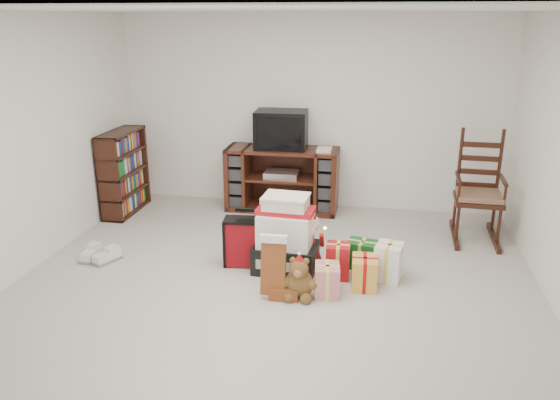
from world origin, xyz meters
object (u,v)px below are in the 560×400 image
(bookshelf, at_px, (124,174))
(sneaker_pair, at_px, (99,256))
(red_suitcase, at_px, (245,242))
(santa_figurine, at_px, (311,245))
(gift_cluster, at_px, (356,267))
(teddy_bear, at_px, (299,280))
(gift_pile, at_px, (286,239))
(crt_television, at_px, (281,129))
(tv_stand, at_px, (282,179))
(rocking_chair, at_px, (477,200))
(mrs_claus_figurine, at_px, (266,227))

(bookshelf, xyz_separation_m, sneaker_pair, (0.40, -1.49, -0.46))
(red_suitcase, relative_size, santa_figurine, 0.97)
(red_suitcase, relative_size, gift_cluster, 0.63)
(teddy_bear, bearing_deg, gift_pile, 112.44)
(red_suitcase, bearing_deg, crt_television, 82.54)
(red_suitcase, bearing_deg, gift_cluster, -13.36)
(red_suitcase, xyz_separation_m, gift_cluster, (1.15, -0.15, -0.12))
(tv_stand, relative_size, crt_television, 2.15)
(rocking_chair, xyz_separation_m, gift_pile, (-2.01, -1.29, -0.10))
(mrs_claus_figurine, relative_size, sneaker_pair, 1.56)
(tv_stand, distance_m, gift_pile, 1.84)
(santa_figurine, height_order, gift_cluster, santa_figurine)
(mrs_claus_figurine, bearing_deg, santa_figurine, -37.30)
(red_suitcase, bearing_deg, rocking_chair, 21.04)
(red_suitcase, distance_m, gift_cluster, 1.17)
(sneaker_pair, height_order, gift_cluster, gift_cluster)
(tv_stand, xyz_separation_m, teddy_bear, (0.59, -2.34, -0.24))
(gift_cluster, distance_m, crt_television, 2.43)
(red_suitcase, bearing_deg, tv_stand, 81.78)
(sneaker_pair, bearing_deg, santa_figurine, 16.57)
(red_suitcase, xyz_separation_m, sneaker_pair, (-1.54, -0.18, -0.20))
(rocking_chair, distance_m, crt_television, 2.54)
(tv_stand, relative_size, red_suitcase, 2.46)
(teddy_bear, bearing_deg, tv_stand, 104.16)
(santa_figurine, distance_m, crt_television, 2.01)
(gift_pile, xyz_separation_m, sneaker_pair, (-1.97, -0.15, -0.29))
(teddy_bear, bearing_deg, mrs_claus_figurine, 116.65)
(gift_pile, bearing_deg, red_suitcase, 178.09)
(rocking_chair, xyz_separation_m, red_suitcase, (-2.44, -1.25, -0.19))
(crt_television, bearing_deg, santa_figurine, -72.39)
(red_suitcase, xyz_separation_m, teddy_bear, (0.66, -0.57, -0.08))
(rocking_chair, bearing_deg, crt_television, 168.79)
(teddy_bear, relative_size, sneaker_pair, 1.01)
(rocking_chair, distance_m, mrs_claus_figurine, 2.45)
(santa_figurine, xyz_separation_m, mrs_claus_figurine, (-0.57, 0.43, -0.01))
(rocking_chair, relative_size, red_suitcase, 2.19)
(bookshelf, relative_size, teddy_bear, 2.75)
(rocking_chair, distance_m, red_suitcase, 2.75)
(crt_television, bearing_deg, rocking_chair, -15.63)
(gift_pile, bearing_deg, santa_figurine, 29.77)
(rocking_chair, bearing_deg, santa_figurine, -144.76)
(gift_cluster, bearing_deg, crt_television, 119.63)
(sneaker_pair, bearing_deg, bookshelf, 114.64)
(gift_pile, height_order, crt_television, crt_television)
(bookshelf, bearing_deg, gift_cluster, -25.17)
(bookshelf, bearing_deg, teddy_bear, -35.92)
(gift_cluster, bearing_deg, red_suitcase, 172.67)
(gift_pile, distance_m, mrs_claus_figurine, 0.65)
(bookshelf, distance_m, santa_figurine, 2.90)
(mrs_claus_figurine, bearing_deg, teddy_bear, -63.35)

